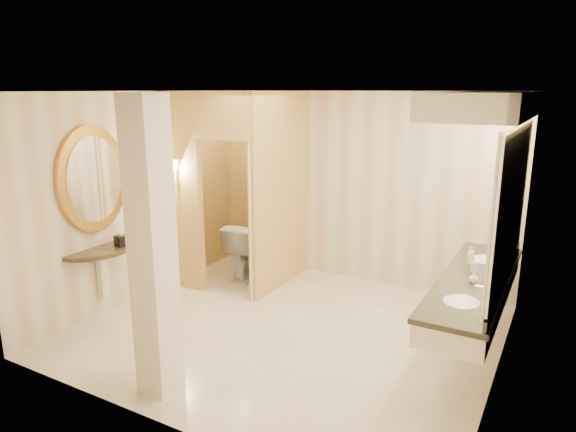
{
  "coord_description": "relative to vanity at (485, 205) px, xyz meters",
  "views": [
    {
      "loc": [
        2.68,
        -4.76,
        2.73
      ],
      "look_at": [
        -0.1,
        0.2,
        1.31
      ],
      "focal_mm": 32.0,
      "sensor_mm": 36.0,
      "label": 1
    }
  ],
  "objects": [
    {
      "name": "soap_bottle_b",
      "position": [
        -0.02,
        -0.16,
        -0.7
      ],
      "size": [
        0.09,
        0.09,
        0.11
      ],
      "primitive_type": "imported",
      "rotation": [
        0.0,
        0.0,
        -0.0
      ],
      "color": "silver",
      "rests_on": "vanity"
    },
    {
      "name": "floor",
      "position": [
        -1.98,
        -0.4,
        -1.63
      ],
      "size": [
        4.5,
        4.5,
        0.0
      ],
      "primitive_type": "plane",
      "color": "white",
      "rests_on": "ground"
    },
    {
      "name": "soap_bottle_a",
      "position": [
        -0.08,
        0.2,
        -0.68
      ],
      "size": [
        0.08,
        0.08,
        0.15
      ],
      "primitive_type": "imported",
      "rotation": [
        0.0,
        0.0,
        0.3
      ],
      "color": "beige",
      "rests_on": "vanity"
    },
    {
      "name": "wall_sconce",
      "position": [
        -3.9,
        0.03,
        0.1
      ],
      "size": [
        0.14,
        0.14,
        0.42
      ],
      "color": "gold",
      "rests_on": "toilet_closet"
    },
    {
      "name": "wall_front",
      "position": [
        -1.98,
        -2.4,
        -0.28
      ],
      "size": [
        4.5,
        0.02,
        2.7
      ],
      "primitive_type": "cube",
      "color": "beige",
      "rests_on": "floor"
    },
    {
      "name": "wall_left",
      "position": [
        -4.23,
        -0.4,
        -0.28
      ],
      "size": [
        0.02,
        4.0,
        2.7
      ],
      "primitive_type": "cube",
      "color": "beige",
      "rests_on": "floor"
    },
    {
      "name": "pillar",
      "position": [
        -2.43,
        -2.0,
        -0.28
      ],
      "size": [
        0.31,
        0.31,
        2.7
      ],
      "primitive_type": "cube",
      "color": "white",
      "rests_on": "floor"
    },
    {
      "name": "wall_right",
      "position": [
        0.27,
        -0.4,
        -0.28
      ],
      "size": [
        0.02,
        4.0,
        2.7
      ],
      "primitive_type": "cube",
      "color": "beige",
      "rests_on": "floor"
    },
    {
      "name": "wall_back",
      "position": [
        -1.98,
        1.6,
        -0.28
      ],
      "size": [
        4.5,
        0.02,
        2.7
      ],
      "primitive_type": "cube",
      "color": "beige",
      "rests_on": "floor"
    },
    {
      "name": "toilet_closet",
      "position": [
        -3.11,
        0.57,
        -0.24
      ],
      "size": [
        1.5,
        1.55,
        2.7
      ],
      "color": "#D6C370",
      "rests_on": "floor"
    },
    {
      "name": "ceiling",
      "position": [
        -1.98,
        -0.4,
        1.07
      ],
      "size": [
        4.5,
        4.5,
        0.0
      ],
      "primitive_type": "plane",
      "rotation": [
        3.14,
        0.0,
        0.0
      ],
      "color": "white",
      "rests_on": "wall_back"
    },
    {
      "name": "soap_bottle_c",
      "position": [
        -0.15,
        0.43,
        -0.66
      ],
      "size": [
        0.09,
        0.09,
        0.2
      ],
      "primitive_type": "imported",
      "rotation": [
        0.0,
        0.0,
        0.21
      ],
      "color": "#C6B28C",
      "rests_on": "vanity"
    },
    {
      "name": "vanity",
      "position": [
        0.0,
        0.0,
        0.0
      ],
      "size": [
        0.75,
        2.67,
        2.09
      ],
      "color": "white",
      "rests_on": "floor"
    },
    {
      "name": "tissue_box",
      "position": [
        -3.98,
        -0.95,
        -0.69
      ],
      "size": [
        0.15,
        0.15,
        0.13
      ],
      "primitive_type": "cube",
      "rotation": [
        0.0,
        0.0,
        -0.16
      ],
      "color": "black",
      "rests_on": "console_shelf"
    },
    {
      "name": "toilet",
      "position": [
        -3.37,
        0.88,
        -1.21
      ],
      "size": [
        0.55,
        0.86,
        0.83
      ],
      "primitive_type": "imported",
      "rotation": [
        0.0,
        0.0,
        3.25
      ],
      "color": "white",
      "rests_on": "floor"
    },
    {
      "name": "console_shelf",
      "position": [
        -4.19,
        -1.12,
        -0.29
      ],
      "size": [
        0.97,
        0.97,
        1.94
      ],
      "color": "black",
      "rests_on": "floor"
    }
  ]
}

